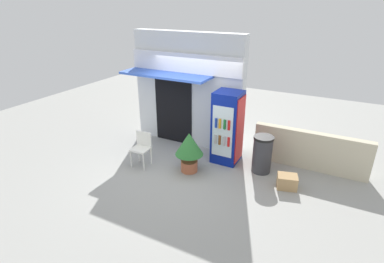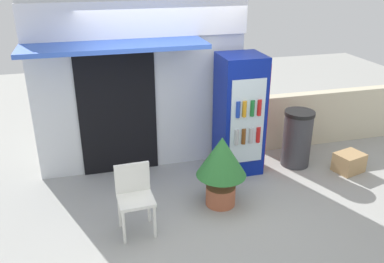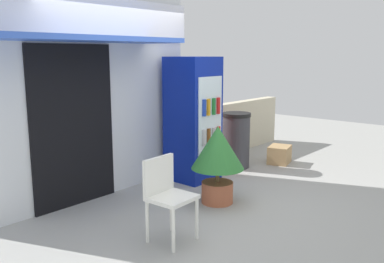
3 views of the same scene
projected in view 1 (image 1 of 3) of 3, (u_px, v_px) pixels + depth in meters
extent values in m
plane|color=#A3A39E|center=(176.00, 164.00, 7.77)|extent=(16.00, 16.00, 0.00)
cube|color=silver|center=(188.00, 90.00, 8.44)|extent=(3.23, 0.31, 3.13)
cube|color=white|center=(184.00, 63.00, 7.97)|extent=(3.23, 0.08, 0.51)
cube|color=blue|center=(165.00, 75.00, 7.96)|extent=(2.46, 0.77, 0.06)
cube|color=black|center=(173.00, 109.00, 8.68)|extent=(1.17, 0.03, 2.02)
cube|color=navy|center=(227.00, 127.00, 7.62)|extent=(0.65, 0.63, 1.86)
cube|color=silver|center=(222.00, 132.00, 7.35)|extent=(0.52, 0.02, 1.30)
cube|color=red|center=(240.00, 130.00, 7.48)|extent=(0.02, 0.57, 1.67)
cylinder|color=#B2B2B7|center=(215.00, 139.00, 7.49)|extent=(0.06, 0.06, 0.24)
cylinder|color=brown|center=(220.00, 140.00, 7.45)|extent=(0.06, 0.06, 0.24)
cylinder|color=#B2B2B7|center=(224.00, 141.00, 7.40)|extent=(0.06, 0.06, 0.24)
cylinder|color=red|center=(229.00, 142.00, 7.35)|extent=(0.06, 0.06, 0.24)
cylinder|color=#1938A5|center=(216.00, 123.00, 7.32)|extent=(0.06, 0.06, 0.24)
cylinder|color=orange|center=(220.00, 124.00, 7.28)|extent=(0.06, 0.06, 0.24)
cylinder|color=#196B2D|center=(225.00, 124.00, 7.23)|extent=(0.06, 0.06, 0.24)
cylinder|color=red|center=(229.00, 125.00, 7.18)|extent=(0.06, 0.06, 0.24)
cylinder|color=white|center=(131.00, 159.00, 7.57)|extent=(0.04, 0.04, 0.44)
cylinder|color=white|center=(144.00, 162.00, 7.42)|extent=(0.04, 0.04, 0.44)
cylinder|color=white|center=(139.00, 153.00, 7.86)|extent=(0.04, 0.04, 0.44)
cylinder|color=white|center=(151.00, 156.00, 7.71)|extent=(0.04, 0.04, 0.44)
cube|color=white|center=(141.00, 149.00, 7.54)|extent=(0.44, 0.42, 0.04)
cube|color=white|center=(144.00, 139.00, 7.61)|extent=(0.43, 0.06, 0.38)
cylinder|color=#AD5B3D|center=(189.00, 166.00, 7.43)|extent=(0.41, 0.41, 0.28)
cylinder|color=brown|center=(189.00, 157.00, 7.34)|extent=(0.05, 0.05, 0.18)
cone|color=#2D7533|center=(189.00, 144.00, 7.20)|extent=(0.68, 0.68, 0.55)
cylinder|color=#38383D|center=(262.00, 155.00, 7.30)|extent=(0.46, 0.46, 0.87)
cylinder|color=black|center=(264.00, 138.00, 7.12)|extent=(0.48, 0.48, 0.06)
cube|color=beige|center=(310.00, 150.00, 7.43)|extent=(2.72, 0.20, 0.97)
cube|color=tan|center=(287.00, 182.00, 6.76)|extent=(0.50, 0.44, 0.31)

